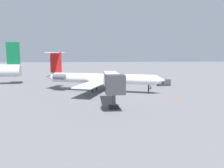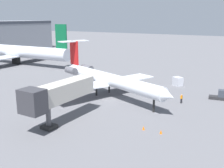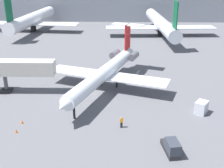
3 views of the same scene
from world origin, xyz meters
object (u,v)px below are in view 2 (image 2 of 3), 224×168
jet_bridge (56,94)px  ground_crew_marshaller (181,99)px  baggage_tug_lead (223,96)px  regional_jet (105,78)px  cargo_container_uld (178,81)px  traffic_cone_near (144,128)px  parked_airliner_west_mid (16,52)px  traffic_cone_mid (161,132)px

jet_bridge → ground_crew_marshaller: jet_bridge is taller
jet_bridge → baggage_tug_lead: size_ratio=3.12×
regional_jet → cargo_container_uld: (15.13, -9.73, -2.52)m
regional_jet → ground_crew_marshaller: bearing=-79.2°
traffic_cone_near → parked_airliner_west_mid: parked_airliner_west_mid is taller
regional_jet → parked_airliner_west_mid: size_ratio=0.72×
cargo_container_uld → traffic_cone_mid: cargo_container_uld is taller
baggage_tug_lead → cargo_container_uld: (6.26, 10.81, 0.14)m
cargo_container_uld → traffic_cone_near: size_ratio=4.73×
baggage_tug_lead → parked_airliner_west_mid: size_ratio=0.10×
jet_bridge → cargo_container_uld: 32.72m
cargo_container_uld → regional_jet: bearing=147.2°
ground_crew_marshaller → traffic_cone_mid: size_ratio=3.07×
traffic_cone_mid → traffic_cone_near: bearing=90.8°
baggage_tug_lead → traffic_cone_mid: size_ratio=7.58×
ground_crew_marshaller → regional_jet: bearing=100.8°
parked_airliner_west_mid → traffic_cone_near: bearing=-114.5°
jet_bridge → traffic_cone_near: (4.86, -11.46, -4.28)m
regional_jet → baggage_tug_lead: size_ratio=7.35×
regional_jet → ground_crew_marshaller: regional_jet is taller
cargo_container_uld → traffic_cone_near: 27.17m
jet_bridge → traffic_cone_near: 13.17m
ground_crew_marshaller → traffic_cone_mid: (-14.45, -1.91, -0.58)m
jet_bridge → traffic_cone_mid: size_ratio=23.64×
traffic_cone_near → traffic_cone_mid: bearing=-89.2°
regional_jet → jet_bridge: 16.79m
ground_crew_marshaller → traffic_cone_near: bearing=177.5°
jet_bridge → traffic_cone_mid: 15.44m
regional_jet → ground_crew_marshaller: 15.07m
ground_crew_marshaller → baggage_tug_lead: bearing=-44.3°
jet_bridge → parked_airliner_west_mid: (31.86, 47.81, -0.35)m
regional_jet → traffic_cone_mid: (-11.68, -16.48, -3.22)m
ground_crew_marshaller → parked_airliner_west_mid: size_ratio=0.04×
ground_crew_marshaller → cargo_container_uld: (12.36, 4.84, 0.12)m
regional_jet → jet_bridge: (-16.57, -2.48, 1.06)m
regional_jet → traffic_cone_near: bearing=-130.0°
regional_jet → cargo_container_uld: bearing=-32.8°
cargo_container_uld → traffic_cone_near: (-26.84, -4.21, -0.70)m
regional_jet → traffic_cone_mid: size_ratio=55.77×
baggage_tug_lead → jet_bridge: bearing=144.6°
ground_crew_marshaller → baggage_tug_lead: (6.10, -5.96, -0.02)m
jet_bridge → traffic_cone_near: jet_bridge is taller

